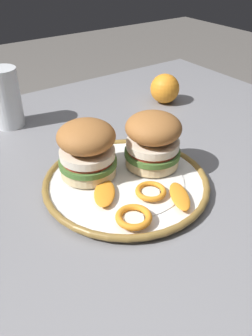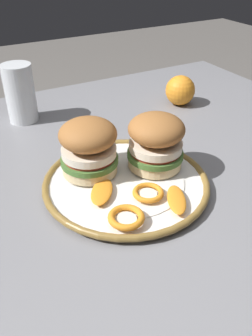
{
  "view_description": "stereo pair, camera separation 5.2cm",
  "coord_description": "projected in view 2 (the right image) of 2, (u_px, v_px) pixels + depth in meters",
  "views": [
    {
      "loc": [
        -0.22,
        -0.4,
        1.1
      ],
      "look_at": [
        0.07,
        0.02,
        0.77
      ],
      "focal_mm": 37.73,
      "sensor_mm": 36.0,
      "label": 1
    },
    {
      "loc": [
        -0.18,
        -0.42,
        1.1
      ],
      "look_at": [
        0.07,
        0.02,
        0.77
      ],
      "focal_mm": 37.73,
      "sensor_mm": 36.0,
      "label": 2
    }
  ],
  "objects": [
    {
      "name": "dining_table",
      "position": [
        99.0,
        240.0,
        0.63
      ],
      "size": [
        1.34,
        1.08,
        0.73
      ],
      "color": "gray",
      "rests_on": "ground"
    },
    {
      "name": "dinner_plate",
      "position": [
        126.0,
        182.0,
        0.62
      ],
      "size": [
        0.29,
        0.29,
        0.02
      ],
      "color": "white",
      "rests_on": "dining_table"
    },
    {
      "name": "sandwich_half_left",
      "position": [
        89.0,
        146.0,
        0.61
      ],
      "size": [
        0.13,
        0.13,
        0.1
      ],
      "color": "beige",
      "rests_on": "dinner_plate"
    },
    {
      "name": "sandwich_half_right",
      "position": [
        156.0,
        141.0,
        0.63
      ],
      "size": [
        0.12,
        0.12,
        0.1
      ],
      "color": "beige",
      "rests_on": "dinner_plate"
    },
    {
      "name": "orange_peel_curled",
      "position": [
        126.0,
        217.0,
        0.53
      ],
      "size": [
        0.07,
        0.07,
        0.01
      ],
      "color": "orange",
      "rests_on": "dinner_plate"
    },
    {
      "name": "orange_peel_strip_long",
      "position": [
        103.0,
        193.0,
        0.58
      ],
      "size": [
        0.07,
        0.08,
        0.01
      ],
      "color": "orange",
      "rests_on": "dinner_plate"
    },
    {
      "name": "orange_peel_strip_short",
      "position": [
        176.0,
        199.0,
        0.56
      ],
      "size": [
        0.06,
        0.08,
        0.01
      ],
      "color": "orange",
      "rests_on": "dinner_plate"
    },
    {
      "name": "orange_peel_small_curl",
      "position": [
        148.0,
        193.0,
        0.58
      ],
      "size": [
        0.06,
        0.06,
        0.01
      ],
      "color": "orange",
      "rests_on": "dinner_plate"
    },
    {
      "name": "drinking_glass",
      "position": [
        21.0,
        97.0,
        0.82
      ],
      "size": [
        0.07,
        0.07,
        0.13
      ],
      "color": "white",
      "rests_on": "dining_table"
    },
    {
      "name": "whole_orange",
      "position": [
        180.0,
        90.0,
        0.91
      ],
      "size": [
        0.08,
        0.08,
        0.08
      ],
      "primitive_type": "sphere",
      "color": "orange",
      "rests_on": "dining_table"
    }
  ]
}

